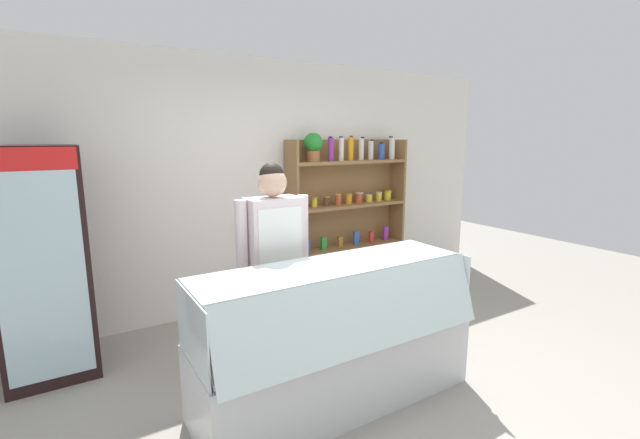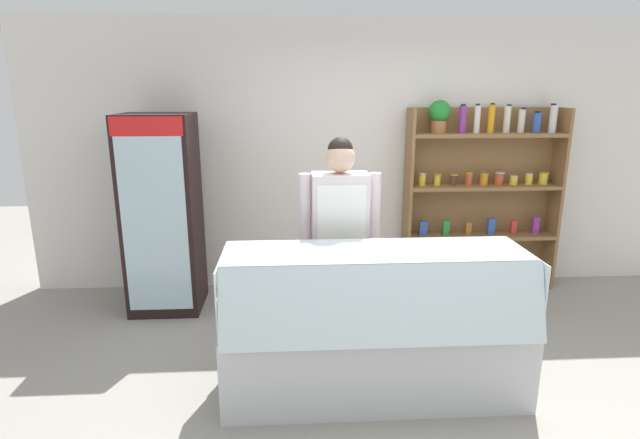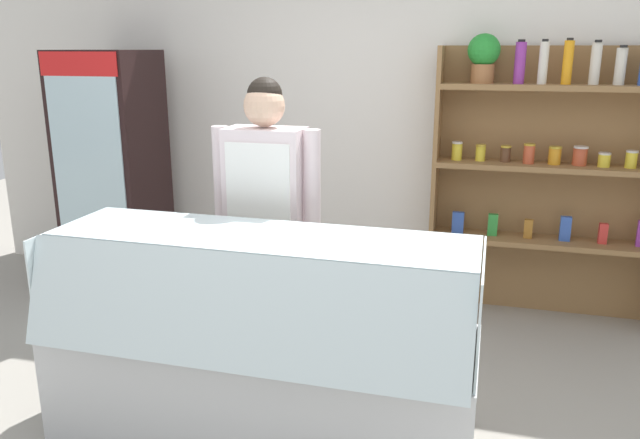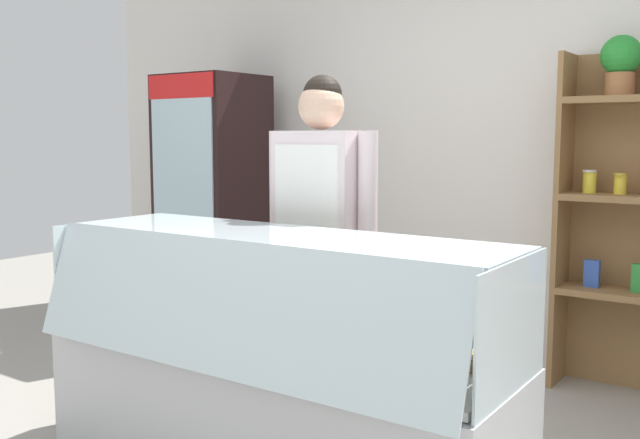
{
  "view_description": "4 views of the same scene",
  "coord_description": "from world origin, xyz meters",
  "px_view_note": "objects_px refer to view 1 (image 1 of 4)",
  "views": [
    {
      "loc": [
        -1.79,
        -2.24,
        1.87
      ],
      "look_at": [
        -0.04,
        0.61,
        1.23
      ],
      "focal_mm": 24.0,
      "sensor_mm": 36.0,
      "label": 1
    },
    {
      "loc": [
        -0.78,
        -2.93,
        2.03
      ],
      "look_at": [
        -0.56,
        0.67,
        1.08
      ],
      "focal_mm": 28.0,
      "sensor_mm": 36.0,
      "label": 2
    },
    {
      "loc": [
        0.75,
        -2.42,
        1.83
      ],
      "look_at": [
        -0.08,
        0.61,
        0.96
      ],
      "focal_mm": 35.0,
      "sensor_mm": 36.0,
      "label": 3
    },
    {
      "loc": [
        1.52,
        -2.12,
        1.39
      ],
      "look_at": [
        -0.33,
        0.57,
        1.01
      ],
      "focal_mm": 40.0,
      "sensor_mm": 36.0,
      "label": 4
    }
  ],
  "objects_px": {
    "deli_display_case": "(335,360)",
    "shop_clerk": "(274,251)",
    "drinks_fridge": "(43,265)",
    "shelving_unit": "(345,205)"
  },
  "relations": [
    {
      "from": "shelving_unit",
      "to": "shop_clerk",
      "type": "bearing_deg",
      "value": -140.84
    },
    {
      "from": "shelving_unit",
      "to": "shop_clerk",
      "type": "xyz_separation_m",
      "value": [
        -1.54,
        -1.26,
        -0.07
      ]
    },
    {
      "from": "drinks_fridge",
      "to": "shop_clerk",
      "type": "xyz_separation_m",
      "value": [
        1.54,
        -0.89,
        0.09
      ]
    },
    {
      "from": "drinks_fridge",
      "to": "shop_clerk",
      "type": "distance_m",
      "value": 1.78
    },
    {
      "from": "drinks_fridge",
      "to": "shelving_unit",
      "type": "xyz_separation_m",
      "value": [
        3.09,
        0.37,
        0.16
      ]
    },
    {
      "from": "shelving_unit",
      "to": "deli_display_case",
      "type": "distance_m",
      "value": 2.43
    },
    {
      "from": "shop_clerk",
      "to": "deli_display_case",
      "type": "bearing_deg",
      "value": -73.88
    },
    {
      "from": "shelving_unit",
      "to": "deli_display_case",
      "type": "xyz_separation_m",
      "value": [
        -1.37,
        -1.86,
        -0.76
      ]
    },
    {
      "from": "deli_display_case",
      "to": "shop_clerk",
      "type": "distance_m",
      "value": 0.93
    },
    {
      "from": "shelving_unit",
      "to": "deli_display_case",
      "type": "relative_size",
      "value": 0.96
    }
  ]
}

